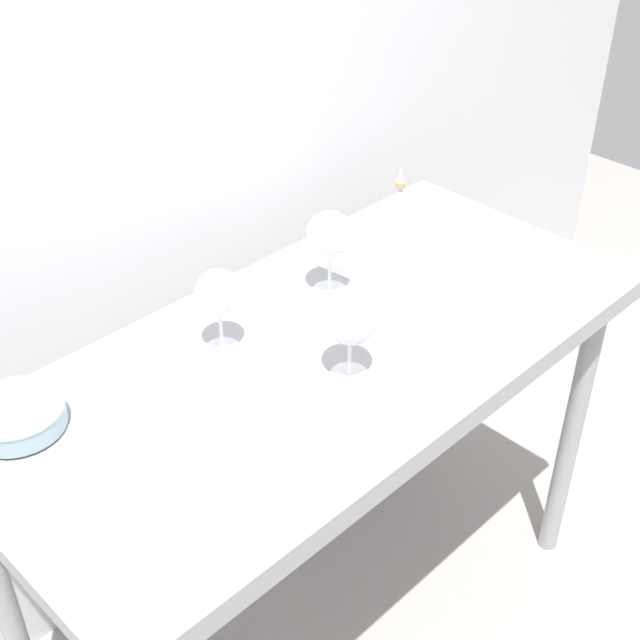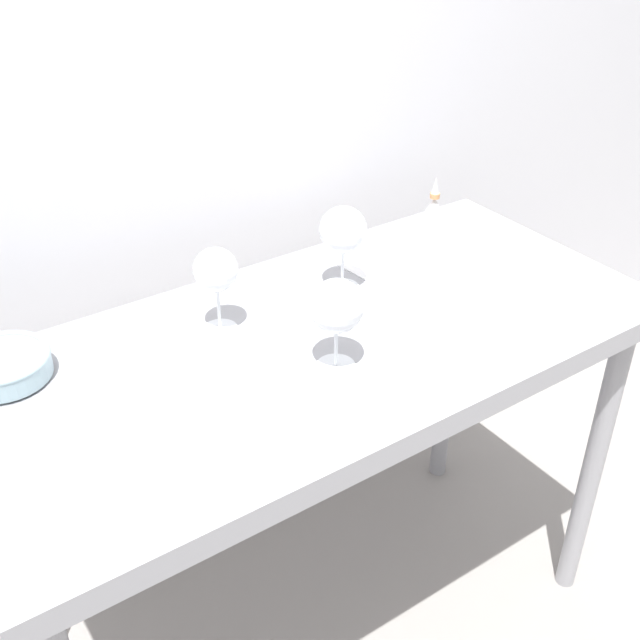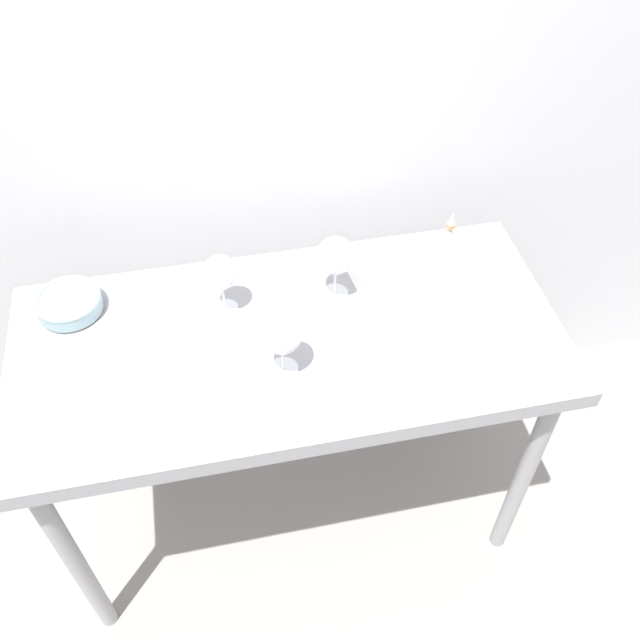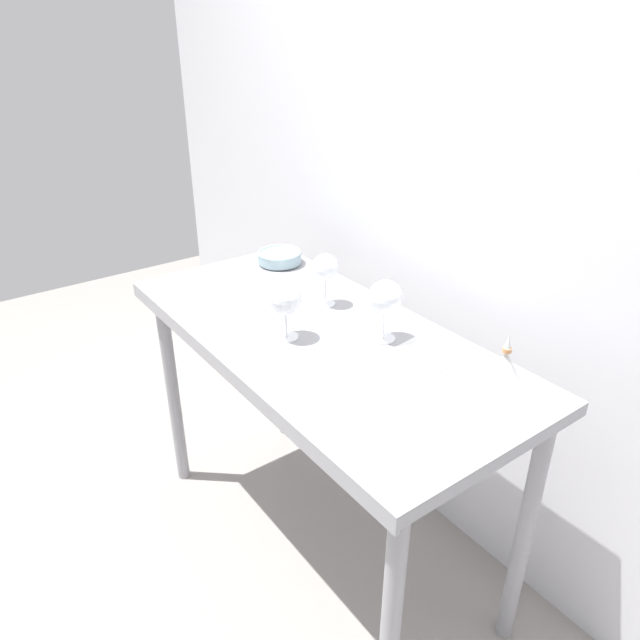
% 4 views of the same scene
% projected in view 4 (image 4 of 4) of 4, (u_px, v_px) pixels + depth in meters
% --- Properties ---
extents(ground_plane, '(6.00, 6.00, 0.00)m').
position_uv_depth(ground_plane, '(321.00, 542.00, 2.23)').
color(ground_plane, gray).
extents(back_wall, '(3.80, 0.04, 2.60)m').
position_uv_depth(back_wall, '(444.00, 178.00, 1.89)').
color(back_wall, silver).
rests_on(back_wall, ground_plane).
extents(steel_counter, '(1.40, 0.65, 0.90)m').
position_uv_depth(steel_counter, '(319.00, 361.00, 1.86)').
color(steel_counter, '#939398').
rests_on(steel_counter, ground_plane).
extents(wine_glass_far_left, '(0.09, 0.09, 0.18)m').
position_uv_depth(wine_glass_far_left, '(325.00, 268.00, 1.93)').
color(wine_glass_far_left, white).
rests_on(wine_glass_far_left, steel_counter).
extents(wine_glass_near_center, '(0.10, 0.10, 0.18)m').
position_uv_depth(wine_glass_near_center, '(286.00, 299.00, 1.72)').
color(wine_glass_near_center, white).
rests_on(wine_glass_near_center, steel_counter).
extents(wine_glass_far_right, '(0.10, 0.10, 0.19)m').
position_uv_depth(wine_glass_far_right, '(385.00, 298.00, 1.71)').
color(wine_glass_far_right, white).
rests_on(wine_glass_far_right, steel_counter).
extents(tasting_sheet_upper, '(0.24, 0.31, 0.00)m').
position_uv_depth(tasting_sheet_upper, '(260.00, 288.00, 2.10)').
color(tasting_sheet_upper, white).
rests_on(tasting_sheet_upper, steel_counter).
extents(tasting_sheet_lower, '(0.20, 0.26, 0.00)m').
position_uv_depth(tasting_sheet_lower, '(430.00, 352.00, 1.70)').
color(tasting_sheet_lower, white).
rests_on(tasting_sheet_lower, steel_counter).
extents(tasting_bowl, '(0.17, 0.17, 0.05)m').
position_uv_depth(tasting_bowl, '(280.00, 257.00, 2.30)').
color(tasting_bowl, '#4C4C4C').
rests_on(tasting_bowl, steel_counter).
extents(decanter_funnel, '(0.10, 0.10, 0.14)m').
position_uv_depth(decanter_funnel, '(504.00, 365.00, 1.56)').
color(decanter_funnel, silver).
rests_on(decanter_funnel, steel_counter).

